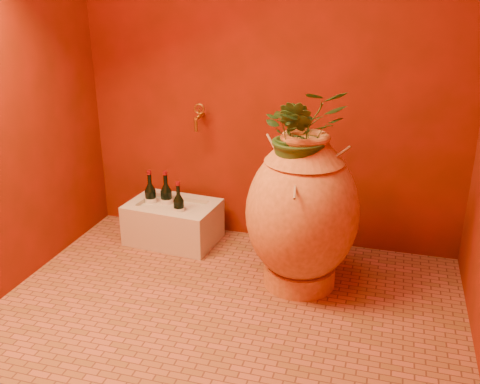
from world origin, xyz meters
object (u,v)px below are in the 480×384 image
(stone_basin, at_px, (173,223))
(wine_bottle_c, at_px, (151,200))
(wall_tap, at_px, (199,116))
(amphora, at_px, (302,212))
(wine_bottle_a, at_px, (167,200))
(wine_bottle_b, at_px, (179,209))

(stone_basin, distance_m, wine_bottle_c, 0.23)
(wall_tap, bearing_deg, amphora, -31.37)
(wine_bottle_a, bearing_deg, wine_bottle_b, -36.63)
(amphora, bearing_deg, stone_basin, 161.38)
(stone_basin, xyz_separation_m, wall_tap, (0.14, 0.16, 0.71))
(stone_basin, xyz_separation_m, wine_bottle_b, (0.06, -0.05, 0.13))
(amphora, distance_m, wine_bottle_a, 1.07)
(wall_tap, bearing_deg, wine_bottle_b, -110.58)
(stone_basin, bearing_deg, wine_bottle_b, -34.99)
(wine_bottle_a, distance_m, wall_tap, 0.62)
(amphora, bearing_deg, wall_tap, 148.63)
(stone_basin, bearing_deg, wall_tap, 48.95)
(stone_basin, xyz_separation_m, wine_bottle_c, (-0.18, 0.04, 0.14))
(amphora, relative_size, wine_bottle_b, 3.03)
(wine_bottle_a, height_order, wine_bottle_b, wine_bottle_a)
(stone_basin, bearing_deg, wine_bottle_c, 167.48)
(stone_basin, bearing_deg, wine_bottle_a, 141.81)
(wine_bottle_c, relative_size, wall_tap, 1.93)
(amphora, bearing_deg, wine_bottle_b, 162.79)
(amphora, xyz_separation_m, wall_tap, (-0.78, 0.48, 0.39))
(amphora, xyz_separation_m, wine_bottle_a, (-0.99, 0.36, -0.18))
(wine_bottle_a, xyz_separation_m, wine_bottle_b, (0.13, -0.10, -0.01))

